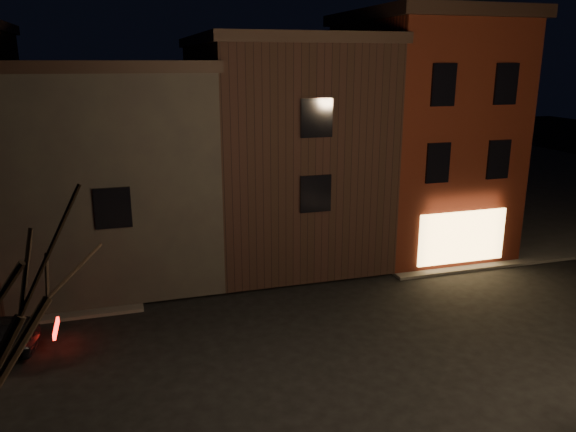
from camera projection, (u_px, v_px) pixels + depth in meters
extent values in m
plane|color=black|center=(328.00, 361.00, 16.47)|extent=(120.00, 120.00, 0.00)
cube|color=#2D2B28|center=(489.00, 182.00, 40.47)|extent=(30.00, 30.00, 0.12)
cube|color=#4E190E|center=(419.00, 136.00, 26.09)|extent=(6.00, 8.00, 10.00)
cube|color=black|center=(426.00, 17.00, 24.68)|extent=(6.50, 8.50, 0.50)
cube|color=#F2C16D|center=(462.00, 237.00, 23.34)|extent=(4.00, 0.12, 2.20)
cube|color=black|center=(279.00, 150.00, 25.33)|extent=(7.00, 10.00, 9.00)
cube|color=black|center=(278.00, 41.00, 24.07)|extent=(7.30, 10.30, 0.40)
cube|color=black|center=(112.00, 169.00, 23.45)|extent=(7.50, 10.00, 8.00)
cube|color=black|center=(103.00, 65.00, 22.32)|extent=(7.80, 10.30, 0.40)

